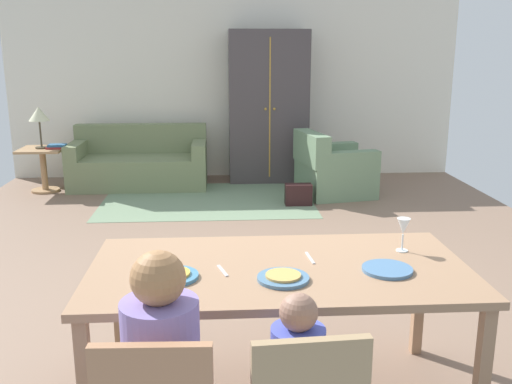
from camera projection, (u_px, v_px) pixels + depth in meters
ground_plane at (245, 253)px, 5.30m from camera, size 6.47×6.71×0.02m
back_wall at (234, 84)px, 8.27m from camera, size 6.47×0.10×2.70m
dining_table at (279, 278)px, 2.90m from camera, size 1.92×0.98×0.76m
plate_near_man at (173, 276)px, 2.74m from camera, size 0.25×0.25×0.02m
pizza_near_man at (173, 273)px, 2.73m from camera, size 0.17×0.17×0.01m
plate_near_child at (283, 278)px, 2.71m from camera, size 0.25×0.25×0.02m
pizza_near_child at (283, 275)px, 2.71m from camera, size 0.17×0.17×0.01m
plate_near_woman at (387, 269)px, 2.82m from camera, size 0.25×0.25×0.02m
wine_glass at (403, 228)px, 3.07m from camera, size 0.07×0.07×0.19m
fork at (223, 271)px, 2.82m from camera, size 0.06×0.15×0.01m
knife at (310, 258)px, 2.99m from camera, size 0.03×0.17×0.01m
area_rug at (208, 200)px, 7.12m from camera, size 2.60×1.80×0.01m
couch at (140, 164)px, 7.82m from camera, size 1.83×0.86×0.82m
armchair at (332, 170)px, 7.33m from camera, size 1.01×1.00×0.82m
armoire at (268, 107)px, 8.00m from camera, size 1.10×0.59×2.10m
side_table at (43, 163)px, 7.48m from camera, size 0.56×0.56×0.58m
table_lamp at (39, 115)px, 7.32m from camera, size 0.26×0.26×0.54m
book_lower at (56, 147)px, 7.40m from camera, size 0.22×0.16×0.03m
book_upper at (57, 145)px, 7.39m from camera, size 0.22×0.16×0.03m
handbag at (298, 195)px, 6.87m from camera, size 0.32×0.16×0.26m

